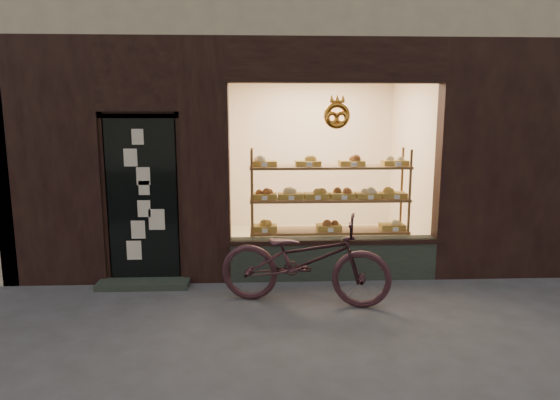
{
  "coord_description": "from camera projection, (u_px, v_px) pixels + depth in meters",
  "views": [
    {
      "loc": [
        -0.54,
        -4.23,
        2.21
      ],
      "look_at": [
        -0.26,
        2.0,
        1.09
      ],
      "focal_mm": 32.0,
      "sensor_mm": 36.0,
      "label": 1
    }
  ],
  "objects": [
    {
      "name": "bicycle",
      "position": [
        305.0,
        260.0,
        5.73
      ],
      "size": [
        2.08,
        1.13,
        1.04
      ],
      "primitive_type": "imported",
      "rotation": [
        0.0,
        0.0,
        1.34
      ],
      "color": "#351B21",
      "rests_on": "ground"
    },
    {
      "name": "display_shelf",
      "position": [
        329.0,
        208.0,
        6.94
      ],
      "size": [
        2.2,
        0.45,
        1.7
      ],
      "color": "brown",
      "rests_on": "ground"
    },
    {
      "name": "ground",
      "position": [
        318.0,
        355.0,
        4.57
      ],
      "size": [
        90.0,
        90.0,
        0.0
      ],
      "primitive_type": "plane",
      "color": "#383839"
    }
  ]
}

